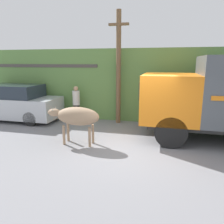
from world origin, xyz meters
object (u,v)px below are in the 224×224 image
object	(u,v)px
parked_suv	(14,103)
brown_cow	(77,117)
utility_pole	(118,66)
pedestrian_on_hill	(76,102)

from	to	relation	value
parked_suv	brown_cow	bearing A→B (deg)	-24.06
parked_suv	utility_pole	xyz separation A→B (m)	(5.19, 0.73, 1.81)
brown_cow	parked_suv	bearing A→B (deg)	163.62
brown_cow	pedestrian_on_hill	size ratio (longest dim) A/B	1.11
brown_cow	utility_pole	xyz separation A→B (m)	(0.82, 3.09, 1.65)
pedestrian_on_hill	utility_pole	bearing A→B (deg)	172.18
parked_suv	utility_pole	distance (m)	5.54
pedestrian_on_hill	utility_pole	world-z (taller)	utility_pole
brown_cow	parked_suv	distance (m)	4.97
brown_cow	parked_suv	world-z (taller)	parked_suv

